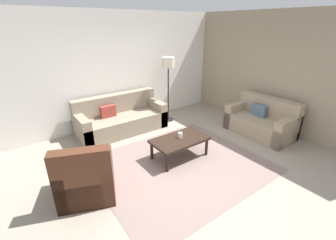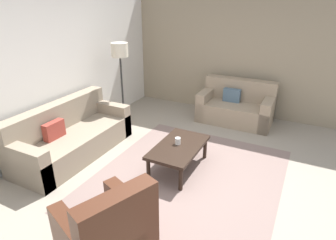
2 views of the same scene
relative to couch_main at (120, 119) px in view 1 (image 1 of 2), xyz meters
The scene contains 10 objects.
ground_plane 2.14m from the couch_main, 84.06° to the right, with size 8.00×8.00×0.00m, color gray.
rear_partition 1.23m from the couch_main, 66.00° to the left, with size 6.00×0.12×2.80m, color silver.
stone_feature_panel 4.00m from the couch_main, 33.21° to the right, with size 0.12×5.20×2.80m, color gray.
area_rug 2.14m from the couch_main, 84.06° to the right, with size 3.04×2.63×0.01m, color gray.
couch_main is the anchor object (origin of this frame).
couch_loveseat 3.46m from the couch_main, 38.96° to the right, with size 0.83×1.52×0.88m.
armchair_leather 2.45m from the couch_main, 126.96° to the right, with size 1.04×1.04×0.95m.
coffee_table 1.91m from the couch_main, 78.07° to the right, with size 1.10×0.64×0.41m.
cup 1.89m from the couch_main, 76.73° to the right, with size 0.09×0.09×0.11m, color white.
lamp_standing 1.76m from the couch_main, ahead, with size 0.32×0.32×1.71m.
Camera 1 is at (-2.37, -2.88, 2.49)m, focal length 24.69 mm.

